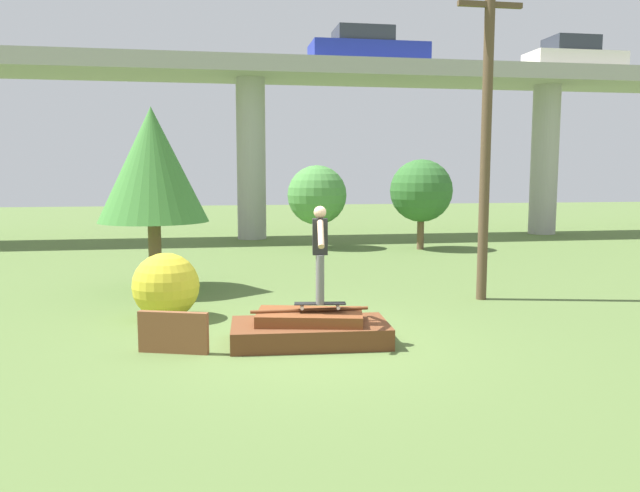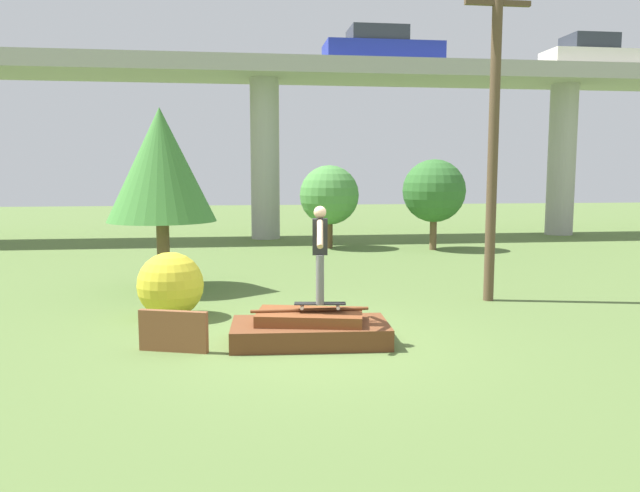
# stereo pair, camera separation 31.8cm
# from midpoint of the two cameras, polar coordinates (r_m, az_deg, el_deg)

# --- Properties ---
(ground_plane) EXTENTS (80.00, 80.00, 0.00)m
(ground_plane) POSITION_cam_midpoint_polar(r_m,az_deg,el_deg) (9.51, 0.05, -8.85)
(ground_plane) COLOR #567038
(scrap_pile) EXTENTS (2.41, 1.30, 0.53)m
(scrap_pile) POSITION_cam_midpoint_polar(r_m,az_deg,el_deg) (9.46, 0.05, -7.64)
(scrap_pile) COLOR brown
(scrap_pile) RESTS_ON ground_plane
(scrap_plank_loose) EXTENTS (1.00, 0.41, 0.60)m
(scrap_plank_loose) POSITION_cam_midpoint_polar(r_m,az_deg,el_deg) (9.20, -12.29, -7.62)
(scrap_plank_loose) COLOR brown
(scrap_plank_loose) RESTS_ON ground_plane
(skateboard) EXTENTS (0.78, 0.29, 0.09)m
(skateboard) POSITION_cam_midpoint_polar(r_m,az_deg,el_deg) (9.33, 0.98, -5.32)
(skateboard) COLOR black
(skateboard) RESTS_ON scrap_pile
(skater) EXTENTS (0.25, 1.08, 1.45)m
(skater) POSITION_cam_midpoint_polar(r_m,az_deg,el_deg) (9.19, 0.99, -0.21)
(skater) COLOR slate
(skater) RESTS_ON skateboard
(highway_overpass) EXTENTS (44.00, 3.46, 6.69)m
(highway_overpass) POSITION_cam_midpoint_polar(r_m,az_deg,el_deg) (24.41, -4.73, 14.22)
(highway_overpass) COLOR #A8A59E
(highway_overpass) RESTS_ON ground_plane
(car_on_overpass_left) EXTENTS (4.52, 1.87, 1.40)m
(car_on_overpass_left) POSITION_cam_midpoint_polar(r_m,az_deg,el_deg) (25.48, 5.99, 17.37)
(car_on_overpass_left) COLOR #1E2D9E
(car_on_overpass_left) RESTS_ON highway_overpass
(car_on_overpass_mid) EXTENTS (3.87, 1.61, 1.31)m
(car_on_overpass_mid) POSITION_cam_midpoint_polar(r_m,az_deg,el_deg) (28.43, 23.89, 15.64)
(car_on_overpass_mid) COLOR silver
(car_on_overpass_mid) RESTS_ON highway_overpass
(utility_pole) EXTENTS (1.30, 0.20, 6.40)m
(utility_pole) POSITION_cam_midpoint_polar(r_m,az_deg,el_deg) (12.84, 16.28, 9.91)
(utility_pole) COLOR brown
(utility_pole) RESTS_ON ground_plane
(tree_behind_left) EXTENTS (2.07, 2.07, 2.99)m
(tree_behind_left) POSITION_cam_midpoint_polar(r_m,az_deg,el_deg) (20.93, 10.82, 4.96)
(tree_behind_left) COLOR brown
(tree_behind_left) RESTS_ON ground_plane
(tree_behind_right) EXTENTS (2.33, 2.33, 3.94)m
(tree_behind_right) POSITION_cam_midpoint_polar(r_m,az_deg,el_deg) (13.85, -13.71, 7.16)
(tree_behind_right) COLOR brown
(tree_behind_right) RESTS_ON ground_plane
(tree_mid_back) EXTENTS (1.99, 1.99, 2.80)m
(tree_mid_back) POSITION_cam_midpoint_polar(r_m,az_deg,el_deg) (21.00, 1.29, 4.66)
(tree_mid_back) COLOR brown
(tree_mid_back) RESTS_ON ground_plane
(bush_yellow_flowering) EXTENTS (1.17, 1.17, 1.17)m
(bush_yellow_flowering) POSITION_cam_midpoint_polar(r_m,az_deg,el_deg) (11.28, -12.73, -3.50)
(bush_yellow_flowering) COLOR gold
(bush_yellow_flowering) RESTS_ON ground_plane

